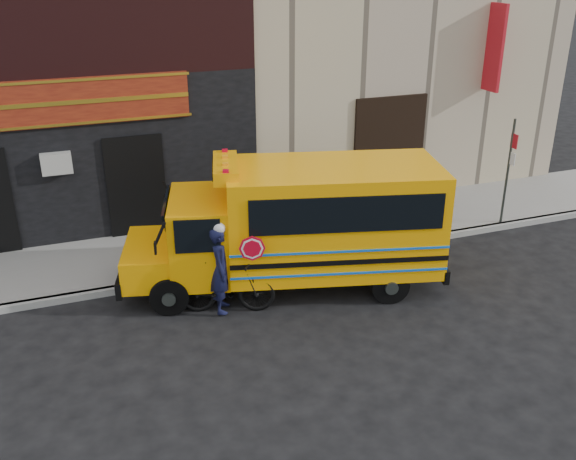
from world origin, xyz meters
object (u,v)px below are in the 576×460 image
(sign_pole, at_px, (508,169))
(bicycle, at_px, (227,286))
(school_bus, at_px, (302,222))
(cyclist, at_px, (221,272))

(sign_pole, distance_m, bicycle, 8.33)
(school_bus, xyz_separation_m, sign_pole, (6.24, 1.13, 0.13))
(school_bus, xyz_separation_m, bicycle, (-1.86, -0.57, -0.92))
(bicycle, xyz_separation_m, cyclist, (-0.09, 0.03, 0.34))
(bicycle, bearing_deg, cyclist, 91.94)
(sign_pole, height_order, bicycle, sign_pole)
(bicycle, height_order, cyclist, cyclist)
(school_bus, distance_m, cyclist, 2.10)
(cyclist, bearing_deg, school_bus, -56.54)
(sign_pole, bearing_deg, cyclist, -168.50)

